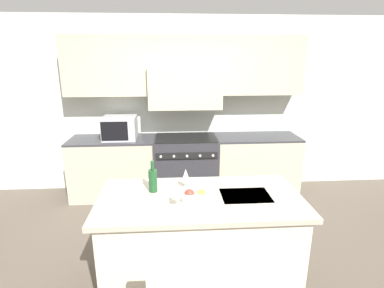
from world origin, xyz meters
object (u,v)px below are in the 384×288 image
at_px(range_stove, 186,166).
at_px(wine_glass_near, 177,192).
at_px(fruit_bowl, 195,195).
at_px(microwave, 120,128).
at_px(wine_bottle, 153,180).
at_px(wine_glass_far, 186,175).

bearing_deg(range_stove, wine_glass_near, -94.62).
xyz_separation_m(wine_glass_near, fruit_bowl, (0.16, 0.14, -0.10)).
bearing_deg(wine_glass_near, microwave, 110.81).
distance_m(microwave, wine_bottle, 1.91).
height_order(wine_bottle, fruit_bowl, wine_bottle).
bearing_deg(wine_bottle, microwave, 108.03).
bearing_deg(range_stove, wine_bottle, -102.17).
relative_size(range_stove, wine_glass_far, 4.98).
relative_size(microwave, wine_bottle, 1.62).
bearing_deg(fruit_bowl, range_stove, 89.74).
distance_m(wine_bottle, wine_glass_far, 0.31).
relative_size(microwave, wine_glass_near, 2.54).
relative_size(range_stove, wine_glass_near, 4.98).
height_order(microwave, wine_glass_far, microwave).
height_order(microwave, wine_bottle, microwave).
height_order(range_stove, wine_glass_far, wine_glass_far).
distance_m(wine_glass_near, wine_glass_far, 0.38).
bearing_deg(wine_glass_far, microwave, 117.01).
bearing_deg(wine_bottle, wine_glass_near, -54.98).
xyz_separation_m(microwave, wine_glass_far, (0.90, -1.76, -0.06)).
xyz_separation_m(microwave, wine_glass_near, (0.81, -2.12, -0.06)).
relative_size(wine_glass_far, fruit_bowl, 0.67).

